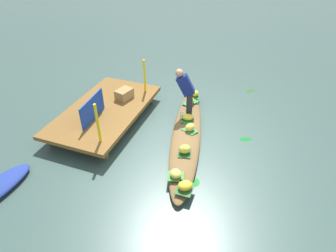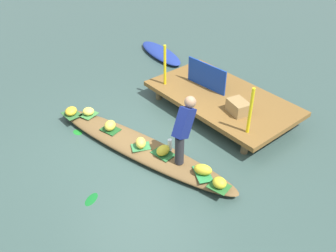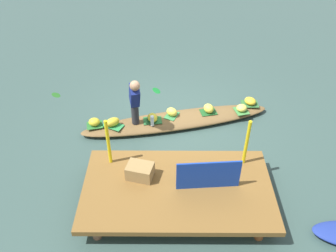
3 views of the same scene
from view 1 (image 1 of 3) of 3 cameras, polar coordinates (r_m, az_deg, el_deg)
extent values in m
plane|color=#334B45|center=(7.05, 3.57, -2.57)|extent=(40.00, 40.00, 0.00)
cube|color=brown|center=(7.67, -12.19, 3.06)|extent=(3.20, 1.80, 0.10)
cylinder|color=brown|center=(6.59, -12.22, -5.09)|extent=(0.14, 0.14, 0.28)
cylinder|color=brown|center=(8.42, -3.40, 5.50)|extent=(0.14, 0.14, 0.28)
cylinder|color=brown|center=(7.36, -21.86, -2.29)|extent=(0.14, 0.14, 0.28)
cylinder|color=brown|center=(9.04, -11.88, 6.98)|extent=(0.14, 0.14, 0.28)
ellipsoid|color=brown|center=(6.99, 3.60, -1.97)|extent=(4.25, 1.62, 0.19)
cube|color=#1C5122|center=(6.37, 3.27, -5.21)|extent=(0.41, 0.34, 0.01)
ellipsoid|color=yellow|center=(6.30, 3.30, -4.53)|extent=(0.30, 0.32, 0.20)
cube|color=#23602D|center=(7.38, 3.83, 1.23)|extent=(0.42, 0.31, 0.01)
ellipsoid|color=gold|center=(7.34, 3.86, 1.73)|extent=(0.27, 0.32, 0.16)
cube|color=#2C5F2F|center=(5.62, 3.34, -12.08)|extent=(0.39, 0.31, 0.01)
ellipsoid|color=gold|center=(5.57, 3.37, -11.53)|extent=(0.35, 0.36, 0.16)
cube|color=#27652B|center=(8.43, 5.24, 5.86)|extent=(0.39, 0.34, 0.01)
ellipsoid|color=gold|center=(8.39, 5.27, 6.36)|extent=(0.25, 0.22, 0.17)
cube|color=#3C7C3C|center=(5.84, 1.49, -9.80)|extent=(0.36, 0.39, 0.01)
ellipsoid|color=#EDD553|center=(5.78, 1.50, -9.27)|extent=(0.32, 0.31, 0.15)
cube|color=#337A41|center=(7.01, 4.29, -0.86)|extent=(0.37, 0.42, 0.01)
ellipsoid|color=#F6D849|center=(6.96, 4.32, -0.23)|extent=(0.31, 0.29, 0.19)
cube|color=#298041|center=(8.10, 4.40, 4.60)|extent=(0.50, 0.41, 0.01)
ellipsoid|color=gold|center=(8.06, 4.43, 5.16)|extent=(0.36, 0.32, 0.18)
cylinder|color=#28282D|center=(7.55, 4.22, 4.47)|extent=(0.16, 0.16, 0.55)
cube|color=navy|center=(7.30, 3.46, 7.95)|extent=(0.29, 0.51, 0.59)
sphere|color=#9E7556|center=(7.17, 2.23, 10.31)|extent=(0.20, 0.20, 0.20)
cylinder|color=silver|center=(7.36, 2.67, 2.22)|extent=(0.08, 0.08, 0.24)
cube|color=#133699|center=(7.15, -14.53, 3.28)|extent=(1.06, 0.11, 0.57)
cylinder|color=yellow|center=(6.28, -13.58, 0.52)|extent=(0.06, 0.06, 0.93)
cylinder|color=yellow|center=(8.08, -4.59, 9.71)|extent=(0.06, 0.06, 0.93)
cube|color=olive|center=(7.94, -8.54, 6.20)|extent=(0.51, 0.42, 0.26)
ellipsoid|color=#1E521A|center=(9.41, 15.82, 6.61)|extent=(0.33, 0.32, 0.01)
ellipsoid|color=#1B7B24|center=(6.01, 5.44, -10.90)|extent=(0.24, 0.18, 0.01)
ellipsoid|color=#116222|center=(7.28, 14.96, -2.48)|extent=(0.29, 0.35, 0.01)
camera|label=2|loc=(10.06, 35.46, 31.24)|focal=40.14mm
camera|label=3|loc=(9.55, -41.41, 31.85)|focal=38.15mm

